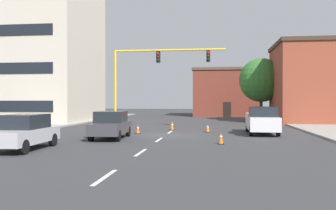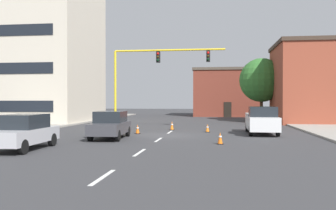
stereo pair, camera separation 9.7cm
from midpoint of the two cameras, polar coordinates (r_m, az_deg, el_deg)
name	(u,v)px [view 1 (the left image)]	position (r m, az deg, el deg)	size (l,w,h in m)	color
ground_plane	(166,135)	(25.41, -0.48, -4.76)	(160.00, 160.00, 0.00)	#38383A
sidewalk_left	(41,125)	(37.14, -19.38, -2.96)	(6.00, 56.00, 0.14)	#9E998E
sidewalk_right	(329,128)	(34.54, 23.90, -3.26)	(6.00, 56.00, 0.14)	#9E998E
lane_stripe_seg_0	(105,177)	(11.85, -10.11, -11.07)	(0.16, 2.40, 0.01)	silver
lane_stripe_seg_1	(141,152)	(17.09, -4.47, -7.42)	(0.16, 2.40, 0.01)	silver
lane_stripe_seg_2	(159,140)	(22.46, -1.55, -5.47)	(0.16, 2.40, 0.01)	silver
lane_stripe_seg_3	(170,132)	(27.88, 0.23, -4.27)	(0.16, 2.40, 0.01)	silver
building_tall_left	(23,39)	(45.60, -21.88, 9.53)	(16.21, 12.53, 18.90)	beige
building_brick_center	(226,93)	(58.71, 9.08, 1.92)	(10.38, 10.28, 7.32)	brown
traffic_signal_gantry	(131,102)	(31.84, -5.90, 0.53)	(10.44, 1.20, 6.83)	yellow
tree_right_far	(261,80)	(44.47, 14.35, 3.79)	(5.19, 5.19, 7.44)	#4C3823
pickup_truck_white	(262,121)	(27.10, 14.39, -2.37)	(2.11, 5.44, 1.99)	white
sedan_silver_near_left	(24,132)	(19.29, -21.81, -3.90)	(1.95, 4.54, 1.74)	#B7B7BC
sedan_dark_gray_mid_left	(111,125)	(23.38, -9.07, -3.06)	(2.07, 4.59, 1.74)	#3D3D42
traffic_cone_roadside_a	(221,138)	(20.39, 8.15, -5.19)	(0.36, 0.36, 0.67)	black
traffic_cone_roadside_b	(208,128)	(28.00, 6.14, -3.65)	(0.36, 0.36, 0.60)	black
traffic_cone_roadside_c	(138,129)	(26.57, -4.86, -3.82)	(0.36, 0.36, 0.67)	black
traffic_cone_roadside_d	(172,126)	(29.86, 0.56, -3.26)	(0.36, 0.36, 0.73)	black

